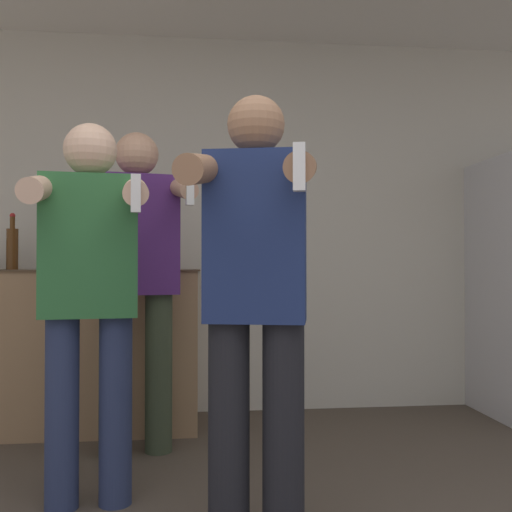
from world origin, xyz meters
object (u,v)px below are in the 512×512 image
bottle_short_whiskey (70,253)px  bottle_dark_rum (12,247)px  person_woman_foreground (256,297)px  person_spectator_back (137,268)px  person_man_side (90,283)px  bottle_tall_gin (99,254)px

bottle_short_whiskey → bottle_dark_rum: bearing=180.0°
bottle_dark_rum → person_woman_foreground: person_woman_foreground is taller
person_spectator_back → bottle_short_whiskey: bearing=131.1°
person_woman_foreground → person_man_side: person_woman_foreground is taller
bottle_tall_gin → bottle_dark_rum: (-0.51, 0.00, 0.05)m
person_man_side → bottle_short_whiskey: bearing=105.6°
person_man_side → person_woman_foreground: bearing=-33.5°
bottle_dark_rum → person_man_side: person_man_side is taller
bottle_short_whiskey → person_woman_foreground: bearing=-58.6°
bottle_dark_rum → bottle_short_whiskey: bearing=0.0°
bottle_short_whiskey → bottle_tall_gin: bottle_short_whiskey is taller
person_woman_foreground → person_man_side: size_ratio=1.01×
bottle_dark_rum → person_spectator_back: person_spectator_back is taller
bottle_dark_rum → person_man_side: size_ratio=0.22×
person_man_side → person_spectator_back: bearing=78.8°
person_woman_foreground → person_spectator_back: 1.19m
bottle_dark_rum → person_spectator_back: size_ratio=0.20×
bottle_dark_rum → person_spectator_back: 0.95m
bottle_short_whiskey → bottle_dark_rum: bottle_dark_rum is taller
person_man_side → person_spectator_back: (0.13, 0.64, 0.06)m
bottle_tall_gin → person_spectator_back: bearing=-61.6°
person_woman_foreground → bottle_dark_rum: bearing=129.5°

